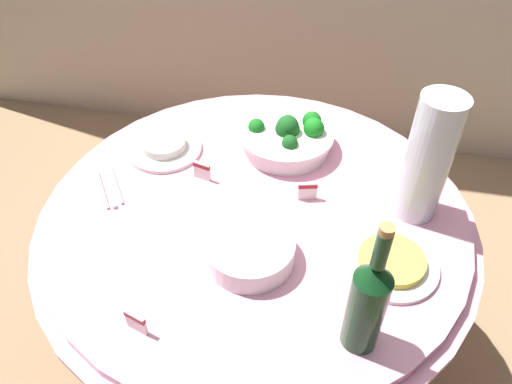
% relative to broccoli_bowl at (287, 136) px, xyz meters
% --- Properties ---
extents(ground_plane, '(6.00, 6.00, 0.00)m').
position_rel_broccoli_bowl_xyz_m(ground_plane, '(-0.04, -0.26, -0.78)').
color(ground_plane, '#9E7F5B').
extents(buffet_table, '(1.16, 1.16, 0.74)m').
position_rel_broccoli_bowl_xyz_m(buffet_table, '(-0.04, -0.26, -0.41)').
color(buffet_table, maroon).
rests_on(buffet_table, ground_plane).
extents(broccoli_bowl, '(0.28, 0.28, 0.11)m').
position_rel_broccoli_bowl_xyz_m(broccoli_bowl, '(0.00, 0.00, 0.00)').
color(broccoli_bowl, white).
rests_on(broccoli_bowl, buffet_table).
extents(plate_stack, '(0.21, 0.21, 0.06)m').
position_rel_broccoli_bowl_xyz_m(plate_stack, '(-0.02, -0.44, -0.01)').
color(plate_stack, white).
rests_on(plate_stack, buffet_table).
extents(wine_bottle, '(0.07, 0.07, 0.34)m').
position_rel_broccoli_bowl_xyz_m(wine_bottle, '(0.24, -0.60, 0.08)').
color(wine_bottle, '#123D1B').
rests_on(wine_bottle, buffet_table).
extents(decorative_fruit_vase, '(0.11, 0.11, 0.34)m').
position_rel_broccoli_bowl_xyz_m(decorative_fruit_vase, '(0.36, -0.19, 0.10)').
color(decorative_fruit_vase, silver).
rests_on(decorative_fruit_vase, buffet_table).
extents(serving_tongs, '(0.13, 0.16, 0.01)m').
position_rel_broccoli_bowl_xyz_m(serving_tongs, '(-0.44, -0.28, -0.04)').
color(serving_tongs, silver).
rests_on(serving_tongs, buffet_table).
extents(food_plate_fried_egg, '(0.22, 0.22, 0.03)m').
position_rel_broccoli_bowl_xyz_m(food_plate_fried_egg, '(0.31, -0.39, -0.03)').
color(food_plate_fried_egg, white).
rests_on(food_plate_fried_egg, buffet_table).
extents(food_plate_rice, '(0.22, 0.22, 0.04)m').
position_rel_broccoli_bowl_xyz_m(food_plate_rice, '(-0.36, -0.08, -0.03)').
color(food_plate_rice, white).
rests_on(food_plate_rice, buffet_table).
extents(label_placard_front, '(0.05, 0.02, 0.05)m').
position_rel_broccoli_bowl_xyz_m(label_placard_front, '(-0.21, -0.67, -0.01)').
color(label_placard_front, white).
rests_on(label_placard_front, buffet_table).
extents(label_placard_mid, '(0.05, 0.02, 0.05)m').
position_rel_broccoli_bowl_xyz_m(label_placard_mid, '(0.09, -0.21, -0.01)').
color(label_placard_mid, white).
rests_on(label_placard_mid, buffet_table).
extents(label_placard_rear, '(0.05, 0.02, 0.05)m').
position_rel_broccoli_bowl_xyz_m(label_placard_rear, '(-0.21, -0.18, -0.01)').
color(label_placard_rear, white).
rests_on(label_placard_rear, buffet_table).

